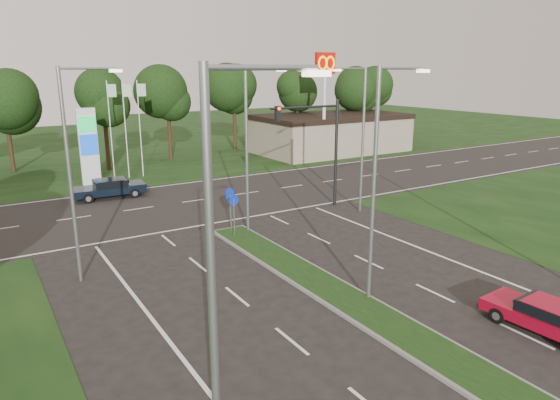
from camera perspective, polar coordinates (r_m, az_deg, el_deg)
ground at (r=16.55m, az=22.55°, el=-18.93°), size 160.00×160.00×0.00m
verge_far at (r=64.23m, az=-21.23°, el=5.82°), size 160.00×50.00×0.02m
cross_road at (r=34.80m, az=-11.12°, el=-0.31°), size 160.00×12.00×0.02m
median_kerb at (r=18.68m, az=12.36°, el=-13.78°), size 2.00×26.00×0.12m
commercial_building at (r=55.52m, az=5.82°, el=7.57°), size 16.00×9.00×4.00m
streetlight_median_near at (r=18.99m, az=11.17°, el=2.93°), size 2.53×0.22×9.00m
streetlight_median_far at (r=27.03m, az=-3.47°, el=6.65°), size 2.53×0.22×9.00m
streetlight_left_near at (r=9.11m, az=-6.62°, el=-9.99°), size 2.53×0.22×9.00m
streetlight_left_far at (r=22.13m, az=-22.51°, el=3.74°), size 2.53×0.22×9.00m
streetlight_right_far at (r=31.48m, az=9.20°, el=7.64°), size 2.53×0.22×9.00m
traffic_signal at (r=32.07m, az=4.62°, el=7.14°), size 5.10×0.42×7.00m
median_signs at (r=27.61m, az=-5.58°, el=-0.36°), size 1.16×1.76×2.38m
gas_pylon at (r=41.73m, az=-20.77°, el=5.98°), size 5.80×1.26×8.00m
mcdonalds_sign at (r=49.47m, az=5.17°, el=13.67°), size 2.20×0.47×10.40m
treeline_far at (r=48.96m, az=-18.32°, el=11.64°), size 6.00×6.00×9.90m
red_sedan at (r=19.95m, az=28.14°, el=-11.62°), size 1.95×4.20×1.13m
navy_sedan at (r=37.29m, az=-18.92°, el=1.32°), size 4.99×2.28×1.34m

